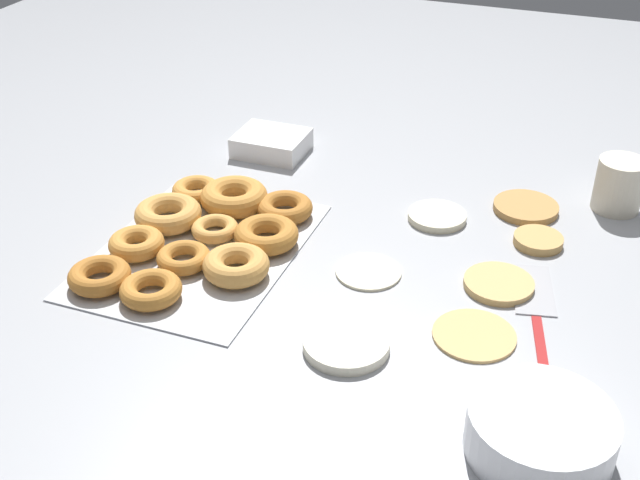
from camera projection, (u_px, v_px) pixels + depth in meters
ground_plane at (369, 257)px, 1.29m from camera, size 3.00×3.00×0.00m
pancake_0 at (369, 270)px, 1.25m from camera, size 0.10×0.10×0.01m
pancake_1 at (474, 334)px, 1.12m from camera, size 0.12×0.12×0.01m
pancake_2 at (538, 240)px, 1.32m from camera, size 0.08×0.08×0.01m
pancake_3 at (437, 216)px, 1.39m from camera, size 0.10×0.10×0.01m
pancake_4 at (346, 344)px, 1.10m from camera, size 0.12×0.12×0.02m
pancake_5 at (499, 284)px, 1.22m from camera, size 0.11×0.11×0.01m
pancake_6 at (526, 207)px, 1.42m from camera, size 0.11×0.11×0.01m
donut_tray at (204, 234)px, 1.32m from camera, size 0.42×0.30×0.05m
batter_bowl at (540, 432)px, 0.93m from camera, size 0.17×0.17×0.06m
container_stack at (272, 143)px, 1.61m from camera, size 0.11×0.14×0.04m
paper_cup at (619, 185)px, 1.40m from camera, size 0.08×0.08×0.09m
spatula at (534, 303)px, 1.19m from camera, size 0.29×0.10×0.01m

